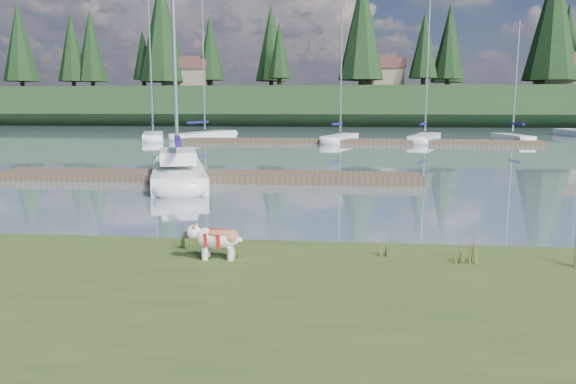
# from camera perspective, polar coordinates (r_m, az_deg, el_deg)

# --- Properties ---
(ground) EXTENTS (200.00, 200.00, 0.00)m
(ground) POSITION_cam_1_polar(r_m,az_deg,el_deg) (41.56, 4.24, 4.96)
(ground) COLOR gray
(ground) RESTS_ON ground
(bank) EXTENTS (60.00, 9.00, 0.35)m
(bank) POSITION_cam_1_polar(r_m,az_deg,el_deg) (6.18, -6.88, -16.40)
(bank) COLOR #374B1D
(bank) RESTS_ON ground
(ridge) EXTENTS (200.00, 20.00, 5.00)m
(ridge) POSITION_cam_1_polar(r_m,az_deg,el_deg) (84.46, 5.20, 8.62)
(ridge) COLOR black
(ridge) RESTS_ON ground
(bulldog) EXTENTS (0.90, 0.41, 0.54)m
(bulldog) POSITION_cam_1_polar(r_m,az_deg,el_deg) (9.12, -7.26, -4.65)
(bulldog) COLOR silver
(bulldog) RESTS_ON bank
(sailboat_main) EXTENTS (4.35, 8.95, 12.72)m
(sailboat_main) POSITION_cam_1_polar(r_m,az_deg,el_deg) (22.06, -11.12, 2.48)
(sailboat_main) COLOR white
(sailboat_main) RESTS_ON ground
(dock_near) EXTENTS (16.00, 2.00, 0.30)m
(dock_near) POSITION_cam_1_polar(r_m,az_deg,el_deg) (21.29, -8.43, 1.59)
(dock_near) COLOR #4C3D2C
(dock_near) RESTS_ON ground
(dock_far) EXTENTS (26.00, 2.20, 0.30)m
(dock_far) POSITION_cam_1_polar(r_m,az_deg,el_deg) (41.54, 7.01, 5.13)
(dock_far) COLOR #4C3D2C
(dock_far) RESTS_ON ground
(sailboat_bg_0) EXTENTS (3.81, 7.63, 11.00)m
(sailboat_bg_0) POSITION_cam_1_polar(r_m,az_deg,el_deg) (47.10, -13.52, 5.59)
(sailboat_bg_0) COLOR white
(sailboat_bg_0) RESTS_ON ground
(sailboat_bg_1) EXTENTS (4.29, 8.79, 12.88)m
(sailboat_bg_1) POSITION_cam_1_polar(r_m,az_deg,el_deg) (47.95, -7.94, 5.81)
(sailboat_bg_1) COLOR white
(sailboat_bg_1) RESTS_ON ground
(sailboat_bg_2) EXTENTS (3.03, 6.65, 10.00)m
(sailboat_bg_2) POSITION_cam_1_polar(r_m,az_deg,el_deg) (43.32, 5.55, 5.55)
(sailboat_bg_2) COLOR white
(sailboat_bg_2) RESTS_ON ground
(sailboat_bg_3) EXTENTS (3.56, 7.71, 11.21)m
(sailboat_bg_3) POSITION_cam_1_polar(r_m,az_deg,el_deg) (44.87, 13.86, 5.43)
(sailboat_bg_3) COLOR white
(sailboat_bg_3) RESTS_ON ground
(sailboat_bg_4) EXTENTS (2.00, 6.12, 9.09)m
(sailboat_bg_4) POSITION_cam_1_polar(r_m,az_deg,el_deg) (46.52, 21.58, 5.19)
(sailboat_bg_4) COLOR white
(sailboat_bg_4) RESTS_ON ground
(sailboat_bg_5) EXTENTS (2.15, 8.47, 11.94)m
(sailboat_bg_5) POSITION_cam_1_polar(r_m,az_deg,el_deg) (57.44, 27.24, 5.40)
(sailboat_bg_5) COLOR white
(sailboat_bg_5) RESTS_ON ground
(weed_0) EXTENTS (0.17, 0.14, 0.57)m
(weed_0) POSITION_cam_1_polar(r_m,az_deg,el_deg) (9.15, -4.94, -5.21)
(weed_0) COLOR #475B23
(weed_0) RESTS_ON bank
(weed_1) EXTENTS (0.17, 0.14, 0.48)m
(weed_1) POSITION_cam_1_polar(r_m,az_deg,el_deg) (9.36, 9.95, -5.21)
(weed_1) COLOR #475B23
(weed_1) RESTS_ON bank
(weed_2) EXTENTS (0.17, 0.14, 0.59)m
(weed_2) POSITION_cam_1_polar(r_m,az_deg,el_deg) (9.32, 18.11, -5.32)
(weed_2) COLOR #475B23
(weed_2) RESTS_ON bank
(weed_3) EXTENTS (0.17, 0.14, 0.53)m
(weed_3) POSITION_cam_1_polar(r_m,az_deg,el_deg) (9.84, -10.55, -4.42)
(weed_3) COLOR #475B23
(weed_3) RESTS_ON bank
(weed_4) EXTENTS (0.17, 0.14, 0.44)m
(weed_4) POSITION_cam_1_polar(r_m,az_deg,el_deg) (9.23, 16.98, -5.78)
(weed_4) COLOR #475B23
(weed_4) RESTS_ON bank
(mud_lip) EXTENTS (60.00, 0.50, 0.14)m
(mud_lip) POSITION_cam_1_polar(r_m,az_deg,el_deg) (10.30, -1.40, -6.56)
(mud_lip) COLOR #33281C
(mud_lip) RESTS_ON ground
(conifer_1) EXTENTS (4.40, 4.40, 11.30)m
(conifer_1) POSITION_cam_1_polar(r_m,az_deg,el_deg) (92.60, -21.11, 13.54)
(conifer_1) COLOR #382619
(conifer_1) RESTS_ON ridge
(conifer_2) EXTENTS (6.60, 6.60, 16.05)m
(conifer_2) POSITION_cam_1_polar(r_m,az_deg,el_deg) (84.37, -12.69, 15.96)
(conifer_2) COLOR #382619
(conifer_2) RESTS_ON ridge
(conifer_3) EXTENTS (4.84, 4.84, 12.25)m
(conifer_3) POSITION_cam_1_polar(r_m,az_deg,el_deg) (84.68, -1.74, 14.91)
(conifer_3) COLOR #382619
(conifer_3) RESTS_ON ridge
(conifer_4) EXTENTS (6.16, 6.16, 15.10)m
(conifer_4) POSITION_cam_1_polar(r_m,az_deg,el_deg) (78.14, 7.52, 16.35)
(conifer_4) COLOR #382619
(conifer_4) RESTS_ON ridge
(conifer_5) EXTENTS (3.96, 3.96, 10.35)m
(conifer_5) POSITION_cam_1_polar(r_m,az_deg,el_deg) (82.98, 15.98, 14.08)
(conifer_5) COLOR #382619
(conifer_5) RESTS_ON ridge
(conifer_6) EXTENTS (7.04, 7.04, 17.00)m
(conifer_6) POSITION_cam_1_polar(r_m,az_deg,el_deg) (84.56, 25.37, 15.64)
(conifer_6) COLOR #382619
(conifer_6) RESTS_ON ridge
(house_0) EXTENTS (6.30, 5.30, 4.65)m
(house_0) POSITION_cam_1_polar(r_m,az_deg,el_deg) (84.83, -10.15, 11.77)
(house_0) COLOR gray
(house_0) RESTS_ON ridge
(house_1) EXTENTS (6.30, 5.30, 4.65)m
(house_1) POSITION_cam_1_polar(r_m,az_deg,el_deg) (82.70, 9.47, 11.87)
(house_1) COLOR gray
(house_1) RESTS_ON ridge
(house_2) EXTENTS (6.30, 5.30, 4.65)m
(house_2) POSITION_cam_1_polar(r_m,az_deg,el_deg) (85.53, 26.13, 10.99)
(house_2) COLOR gray
(house_2) RESTS_ON ridge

